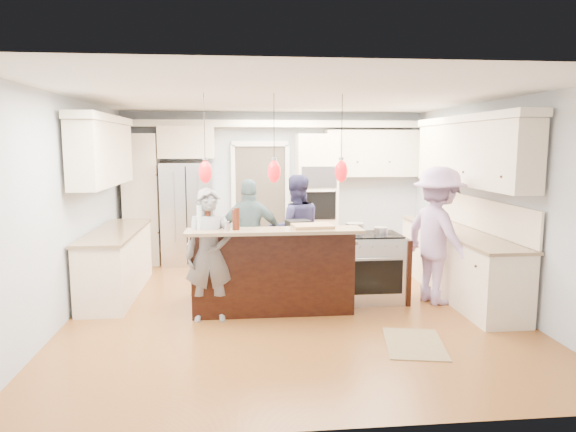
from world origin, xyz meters
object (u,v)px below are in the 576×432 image
at_px(person_bar_end, 210,255).
at_px(person_far_left, 296,230).
at_px(refrigerator, 188,213).
at_px(island_range, 374,267).
at_px(kitchen_island, 271,269).

distance_m(person_bar_end, person_far_left, 1.95).
bearing_deg(refrigerator, island_range, -42.59).
height_order(refrigerator, person_far_left, refrigerator).
relative_size(kitchen_island, person_bar_end, 1.31).
bearing_deg(refrigerator, person_bar_end, -80.31).
distance_m(island_range, person_bar_end, 2.29).
bearing_deg(refrigerator, person_far_left, -41.91).
xyz_separation_m(person_bar_end, person_far_left, (1.21, 1.53, 0.03)).
xyz_separation_m(kitchen_island, island_range, (1.41, 0.08, -0.03)).
bearing_deg(person_bar_end, kitchen_island, 32.52).
height_order(refrigerator, island_range, refrigerator).
relative_size(island_range, person_bar_end, 0.57).
xyz_separation_m(refrigerator, island_range, (2.71, -2.49, -0.44)).
bearing_deg(person_bar_end, person_far_left, 50.10).
xyz_separation_m(refrigerator, person_bar_end, (0.53, -3.09, -0.10)).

